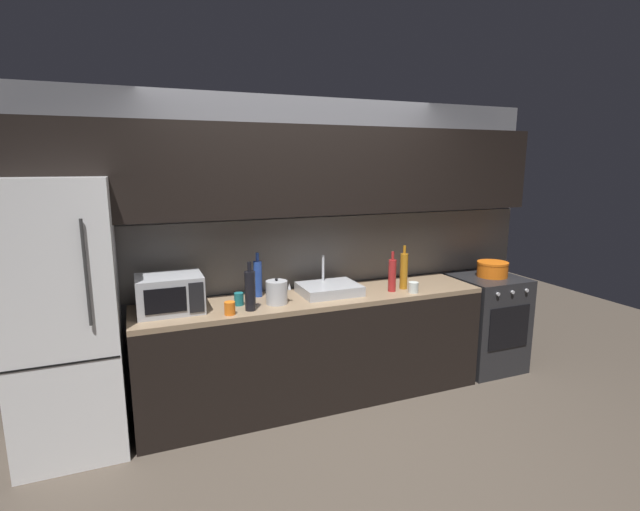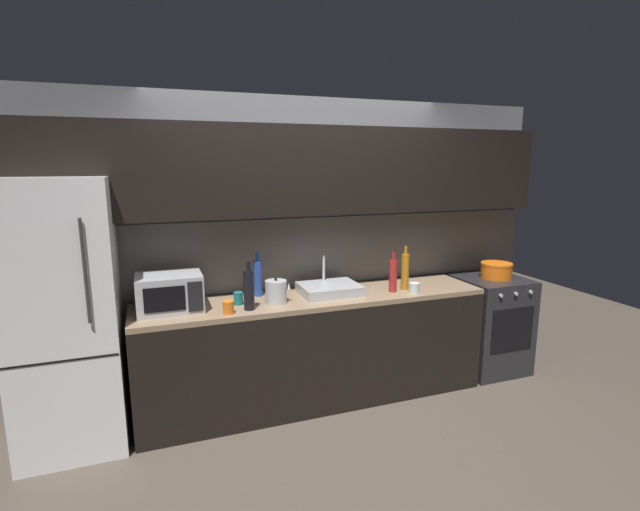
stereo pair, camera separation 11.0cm
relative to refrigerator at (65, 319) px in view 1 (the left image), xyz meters
The scene contains 16 objects.
ground_plane 2.22m from the refrigerator, 26.51° to the right, with size 10.00×10.00×0.00m, color #4C4238.
back_wall 1.93m from the refrigerator, ahead, with size 4.59×0.44×2.50m.
counter_run 1.87m from the refrigerator, ahead, with size 2.85×0.60×0.90m.
refrigerator is the anchor object (origin of this frame).
oven_range 3.60m from the refrigerator, ahead, with size 0.60×0.62×0.90m.
microwave 0.69m from the refrigerator, ahead, with size 0.46×0.35×0.27m.
sink_basin 1.93m from the refrigerator, ahead, with size 0.48×0.38×0.30m.
kettle 1.46m from the refrigerator, ahead, with size 0.20×0.16×0.20m.
wine_bottle_blue 1.39m from the refrigerator, ahead, with size 0.07×0.07×0.36m.
wine_bottle_amber 2.59m from the refrigerator, ahead, with size 0.07×0.07×0.38m.
wine_bottle_dark 1.24m from the refrigerator, ahead, with size 0.08×0.08×0.36m.
wine_bottle_red 2.46m from the refrigerator, ahead, with size 0.07×0.07×0.34m.
mug_orange 1.09m from the refrigerator, 10.99° to the right, with size 0.08×0.08×0.09m, color orange.
mug_teal 1.17m from the refrigerator, ahead, with size 0.07×0.07×0.10m, color #19666B.
mug_clear 2.61m from the refrigerator, ahead, with size 0.08×0.08×0.09m, color silver.
cooking_pot 3.61m from the refrigerator, ahead, with size 0.29×0.29×0.14m.
Camera 1 is at (-1.33, -2.50, 1.96)m, focal length 26.27 mm.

